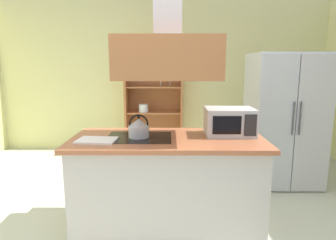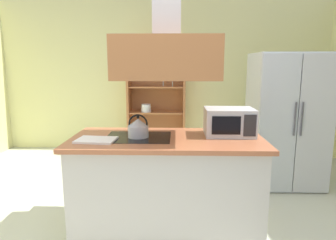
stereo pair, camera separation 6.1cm
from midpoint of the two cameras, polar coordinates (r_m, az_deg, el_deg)
ground_plane at (r=2.94m, az=-2.47°, el=-21.51°), size 7.80×7.80×0.00m
wall_back at (r=5.49m, az=-0.36°, el=8.36°), size 6.00×0.12×2.70m
kitchen_island at (r=2.89m, az=0.42°, el=-12.04°), size 1.79×0.85×0.90m
range_hood at (r=2.67m, az=0.46°, el=14.31°), size 0.90×0.70×1.26m
refrigerator at (r=4.15m, az=22.24°, el=-0.00°), size 0.90×0.77×1.71m
dish_cabinet at (r=5.33m, az=-1.92°, el=2.42°), size 1.02×0.40×1.82m
kettle at (r=2.74m, az=-5.17°, el=-1.50°), size 0.19×0.19×0.22m
cutting_board at (r=2.69m, az=-13.10°, el=-3.78°), size 0.36×0.27×0.02m
microwave at (r=2.87m, az=12.34°, el=-0.36°), size 0.46×0.35×0.26m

